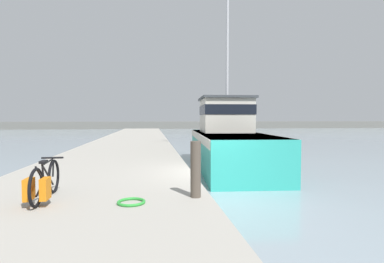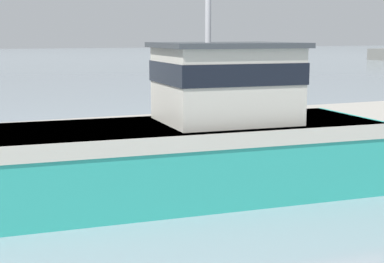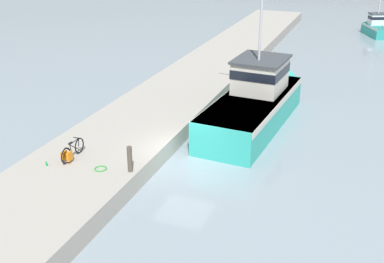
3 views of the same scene
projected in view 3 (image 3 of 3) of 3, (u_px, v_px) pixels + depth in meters
ground_plane at (184, 166)px, 22.63m from camera, size 320.00×320.00×0.00m
dock_pier at (115, 146)px, 23.65m from camera, size 5.36×80.00×0.90m
fishing_boat_main at (255, 101)px, 27.00m from camera, size 3.89×11.61×10.80m
boat_green_anchored at (377, 27)px, 48.98m from camera, size 3.29×4.92×4.81m
bicycle_touring at (71, 152)px, 21.16m from camera, size 0.45×1.80×0.79m
mooring_post at (130, 159)px, 20.04m from camera, size 0.21×0.21×1.15m
hose_coil at (101, 169)px, 20.43m from camera, size 0.53×0.53×0.05m
water_bottle_on_curb at (46, 164)px, 20.67m from camera, size 0.07×0.07×0.21m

